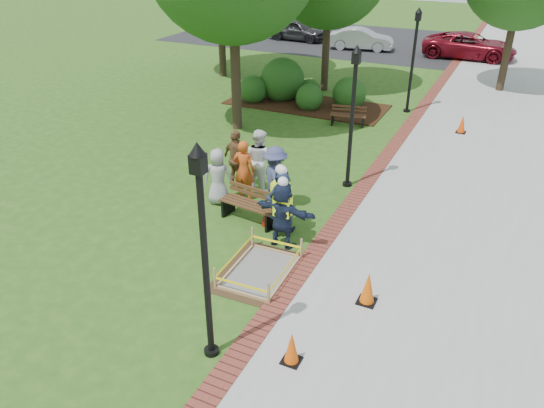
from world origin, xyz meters
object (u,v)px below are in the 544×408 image
at_px(bench_near, 250,211).
at_px(cone_front, 292,348).
at_px(lamp_near, 204,242).
at_px(hivis_worker_a, 283,212).
at_px(wet_concrete_pad, 260,264).
at_px(hivis_worker_b, 282,203).
at_px(hivis_worker_c, 280,198).

relative_size(bench_near, cone_front, 2.50).
height_order(lamp_near, hivis_worker_a, lamp_near).
height_order(wet_concrete_pad, hivis_worker_b, hivis_worker_b).
distance_m(cone_front, lamp_near, 2.63).
height_order(hivis_worker_a, hivis_worker_c, hivis_worker_a).
height_order(lamp_near, hivis_worker_c, lamp_near).
bearing_deg(hivis_worker_b, cone_front, -62.93).
bearing_deg(hivis_worker_c, lamp_near, -80.71).
bearing_deg(hivis_worker_a, hivis_worker_c, 119.64).
xyz_separation_m(wet_concrete_pad, bench_near, (-1.35, 2.05, 0.05)).
xyz_separation_m(cone_front, lamp_near, (-1.45, -0.44, 2.15)).
relative_size(bench_near, hivis_worker_a, 0.91).
height_order(wet_concrete_pad, lamp_near, lamp_near).
bearing_deg(hivis_worker_b, bench_near, 162.88).
xyz_separation_m(cone_front, hivis_worker_b, (-2.03, 3.98, 0.65)).
xyz_separation_m(cone_front, hivis_worker_a, (-1.83, 3.59, 0.60)).
bearing_deg(lamp_near, wet_concrete_pad, 97.24).
xyz_separation_m(wet_concrete_pad, hivis_worker_c, (-0.43, 2.01, 0.69)).
distance_m(lamp_near, hivis_worker_c, 5.03).
bearing_deg(hivis_worker_c, hivis_worker_b, -57.58).
bearing_deg(hivis_worker_c, hivis_worker_a, -60.36).
relative_size(cone_front, hivis_worker_b, 0.35).
height_order(hivis_worker_a, hivis_worker_b, hivis_worker_b).
xyz_separation_m(bench_near, cone_front, (3.14, -4.32, 0.05)).
height_order(wet_concrete_pad, hivis_worker_a, hivis_worker_a).
distance_m(cone_front, hivis_worker_b, 4.51).
relative_size(bench_near, lamp_near, 0.40).
distance_m(bench_near, hivis_worker_c, 1.12).
xyz_separation_m(lamp_near, hivis_worker_a, (-0.38, 4.03, -1.54)).
height_order(wet_concrete_pad, cone_front, cone_front).
bearing_deg(cone_front, hivis_worker_b, 117.07).
bearing_deg(wet_concrete_pad, hivis_worker_a, 91.54).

